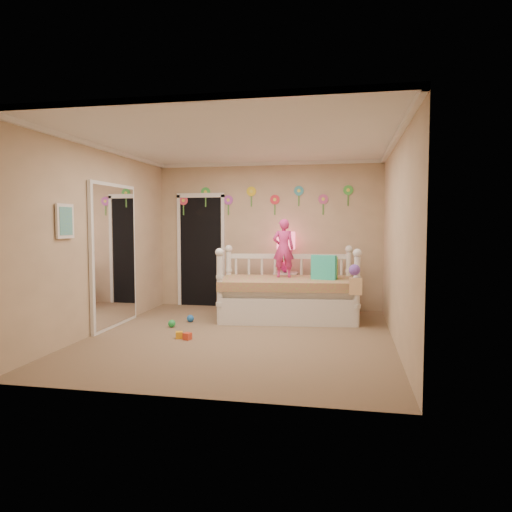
% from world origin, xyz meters
% --- Properties ---
extents(floor, '(4.00, 4.50, 0.01)m').
position_xyz_m(floor, '(0.00, 0.00, 0.00)').
color(floor, '#7F684C').
rests_on(floor, ground).
extents(ceiling, '(4.00, 4.50, 0.01)m').
position_xyz_m(ceiling, '(0.00, 0.00, 2.60)').
color(ceiling, white).
rests_on(ceiling, floor).
extents(back_wall, '(4.00, 0.01, 2.60)m').
position_xyz_m(back_wall, '(0.00, 2.25, 1.30)').
color(back_wall, tan).
rests_on(back_wall, floor).
extents(left_wall, '(0.01, 4.50, 2.60)m').
position_xyz_m(left_wall, '(-2.00, 0.00, 1.30)').
color(left_wall, tan).
rests_on(left_wall, floor).
extents(right_wall, '(0.01, 4.50, 2.60)m').
position_xyz_m(right_wall, '(2.00, 0.00, 1.30)').
color(right_wall, tan).
rests_on(right_wall, floor).
extents(crown_molding, '(4.00, 4.50, 0.06)m').
position_xyz_m(crown_molding, '(0.00, 0.00, 2.57)').
color(crown_molding, white).
rests_on(crown_molding, ceiling).
extents(daybed, '(2.27, 1.39, 1.17)m').
position_xyz_m(daybed, '(0.48, 1.32, 0.58)').
color(daybed, white).
rests_on(daybed, floor).
extents(pillow_turquoise, '(0.40, 0.20, 0.38)m').
position_xyz_m(pillow_turquoise, '(1.04, 1.30, 0.84)').
color(pillow_turquoise, '#2AD5AA').
rests_on(pillow_turquoise, daybed).
extents(pillow_lime, '(0.38, 0.18, 0.35)m').
position_xyz_m(pillow_lime, '(1.06, 1.42, 0.82)').
color(pillow_lime, '#A1CC3E').
rests_on(pillow_lime, daybed).
extents(child, '(0.38, 0.29, 0.94)m').
position_xyz_m(child, '(0.38, 1.46, 1.12)').
color(child, '#E8348C').
rests_on(child, daybed).
extents(nightstand, '(0.40, 0.31, 0.67)m').
position_xyz_m(nightstand, '(0.35, 2.04, 0.33)').
color(nightstand, white).
rests_on(nightstand, floor).
extents(table_lamp, '(0.32, 0.32, 0.71)m').
position_xyz_m(table_lamp, '(0.35, 2.04, 1.14)').
color(table_lamp, '#E31E85').
rests_on(table_lamp, nightstand).
extents(closet_doorway, '(0.90, 0.04, 2.07)m').
position_xyz_m(closet_doorway, '(-1.25, 2.23, 1.03)').
color(closet_doorway, black).
rests_on(closet_doorway, back_wall).
extents(flower_decals, '(3.40, 0.02, 0.50)m').
position_xyz_m(flower_decals, '(-0.09, 2.24, 1.94)').
color(flower_decals, '#B2668C').
rests_on(flower_decals, back_wall).
extents(mirror_closet, '(0.07, 1.30, 2.10)m').
position_xyz_m(mirror_closet, '(-1.96, 0.30, 1.05)').
color(mirror_closet, white).
rests_on(mirror_closet, left_wall).
extents(wall_picture, '(0.05, 0.34, 0.42)m').
position_xyz_m(wall_picture, '(-1.97, -0.90, 1.55)').
color(wall_picture, white).
rests_on(wall_picture, left_wall).
extents(hanging_bag, '(0.20, 0.16, 0.36)m').
position_xyz_m(hanging_bag, '(1.50, 0.73, 0.71)').
color(hanging_bag, beige).
rests_on(hanging_bag, daybed).
extents(toy_scatter, '(1.25, 1.51, 0.11)m').
position_xyz_m(toy_scatter, '(-0.77, 0.32, 0.06)').
color(toy_scatter, '#996666').
rests_on(toy_scatter, floor).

